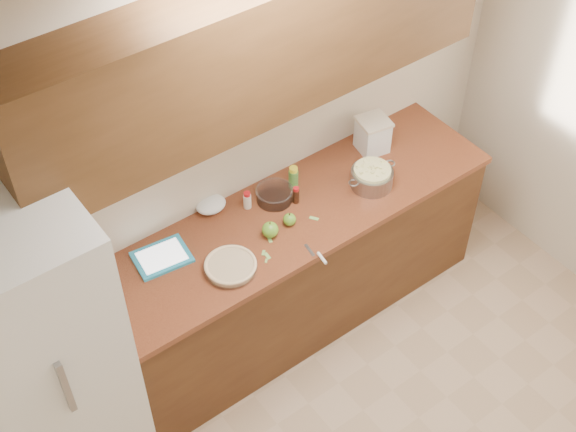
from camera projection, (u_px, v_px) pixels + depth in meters
room_shell at (490, 362)px, 3.31m from camera, size 3.60×3.60×3.60m
counter_run at (281, 273)px, 4.74m from camera, size 2.64×0.68×0.92m
upper_cabinets at (259, 48)px, 3.76m from camera, size 2.60×0.34×0.70m
fridge at (40, 357)px, 3.81m from camera, size 0.70×0.70×1.80m
pie at (231, 266)px, 4.14m from camera, size 0.28×0.28×0.05m
colander at (372, 177)px, 4.56m from camera, size 0.33×0.24×0.12m
flour_canister at (373, 134)px, 4.75m from camera, size 0.21×0.21×0.22m
tablet at (162, 257)px, 4.21m from camera, size 0.31×0.25×0.02m
paring_knife at (320, 257)px, 4.21m from camera, size 0.04×0.18×0.02m
lemon_bottle at (293, 178)px, 4.54m from camera, size 0.06×0.06×0.15m
cinnamon_shaker at (247, 200)px, 4.44m from camera, size 0.04×0.04×0.11m
vanilla_bottle at (296, 195)px, 4.47m from camera, size 0.04×0.04×0.11m
mixing_bowl at (274, 194)px, 4.49m from camera, size 0.21×0.21×0.08m
paper_towel at (211, 205)px, 4.44m from camera, size 0.22×0.20×0.07m
apple_left at (270, 230)px, 4.29m from camera, size 0.09×0.09×0.10m
apple_center at (290, 219)px, 4.36m from camera, size 0.07×0.07×0.08m
peel_a at (266, 261)px, 4.20m from camera, size 0.03×0.03×0.00m
peel_b at (270, 239)px, 4.31m from camera, size 0.03×0.05×0.00m
peel_c at (267, 256)px, 4.22m from camera, size 0.02×0.05×0.00m
peel_d at (263, 253)px, 4.24m from camera, size 0.04×0.04×0.00m
peel_e at (314, 218)px, 4.42m from camera, size 0.05×0.05×0.00m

